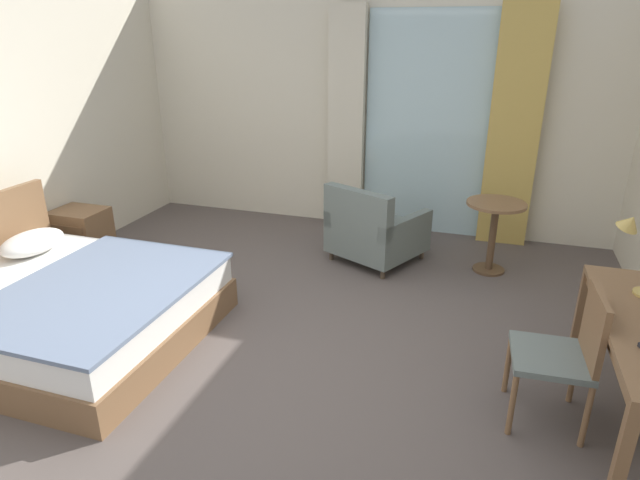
{
  "coord_description": "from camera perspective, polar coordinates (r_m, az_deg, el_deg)",
  "views": [
    {
      "loc": [
        1.4,
        -3.01,
        2.26
      ],
      "look_at": [
        0.29,
        0.42,
        0.84
      ],
      "focal_mm": 30.04,
      "sensor_mm": 36.0,
      "label": 1
    }
  ],
  "objects": [
    {
      "name": "ground",
      "position": [
        4.05,
        -5.92,
        -13.38
      ],
      "size": [
        6.23,
        6.93,
        0.1
      ],
      "primitive_type": "cube",
      "color": "#564C47"
    },
    {
      "name": "armchair_by_window",
      "position": [
        5.52,
        5.8,
        0.91
      ],
      "size": [
        1.06,
        1.06,
        0.82
      ],
      "color": "slate",
      "rests_on": "ground"
    },
    {
      "name": "bed",
      "position": [
        4.63,
        -25.83,
        -6.3
      ],
      "size": [
        2.03,
        1.82,
        0.96
      ],
      "color": "brown",
      "rests_on": "ground"
    },
    {
      "name": "desk_chair",
      "position": [
        3.53,
        24.76,
        -10.59
      ],
      "size": [
        0.47,
        0.48,
        0.88
      ],
      "color": "slate",
      "rests_on": "ground"
    },
    {
      "name": "round_cafe_table",
      "position": [
        5.46,
        18.07,
        1.84
      ],
      "size": [
        0.56,
        0.56,
        0.72
      ],
      "color": "brown",
      "rests_on": "ground"
    },
    {
      "name": "wall_back",
      "position": [
        6.43,
        5.33,
        13.83
      ],
      "size": [
        5.83,
        0.12,
        2.81
      ],
      "primitive_type": "cube",
      "color": "beige",
      "rests_on": "ground"
    },
    {
      "name": "desk_lamp",
      "position": [
        3.78,
        30.56,
        -0.0
      ],
      "size": [
        0.32,
        0.28,
        0.49
      ],
      "color": "tan",
      "rests_on": "writing_desk"
    },
    {
      "name": "balcony_glass_door",
      "position": [
        6.27,
        11.36,
        11.74
      ],
      "size": [
        1.4,
        0.02,
        2.48
      ],
      "primitive_type": "cube",
      "color": "silver",
      "rests_on": "ground"
    },
    {
      "name": "nightstand",
      "position": [
        6.04,
        -24.01,
        0.44
      ],
      "size": [
        0.5,
        0.43,
        0.55
      ],
      "color": "brown",
      "rests_on": "ground"
    },
    {
      "name": "curtain_panel_left",
      "position": [
        6.34,
        2.8,
        12.47
      ],
      "size": [
        0.41,
        0.1,
        2.53
      ],
      "primitive_type": "cube",
      "color": "beige",
      "rests_on": "ground"
    },
    {
      "name": "curtain_panel_right",
      "position": [
        6.12,
        19.96,
        10.93
      ],
      "size": [
        0.53,
        0.1,
        2.53
      ],
      "primitive_type": "cube",
      "color": "tan",
      "rests_on": "ground"
    }
  ]
}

